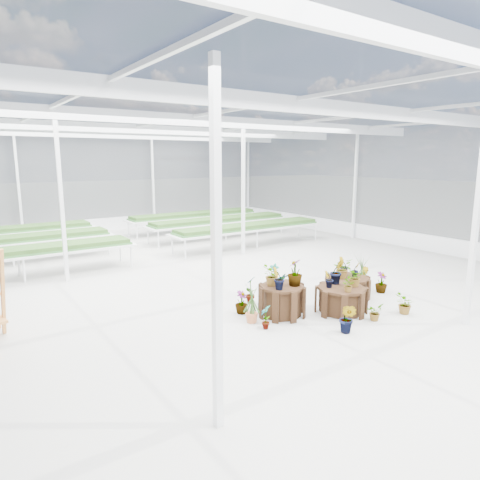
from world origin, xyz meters
TOP-DOWN VIEW (x-y plane):
  - ground_plane at (0.00, 0.00)m, footprint 24.00×24.00m
  - greenhouse_shell at (0.00, 0.00)m, footprint 18.00×24.00m
  - steel_frame at (0.00, 0.00)m, footprint 18.00×24.00m
  - nursery_benches at (0.00, 7.20)m, footprint 16.00×7.00m
  - plinth_tall at (0.20, -1.46)m, footprint 1.15×1.15m
  - plinth_mid at (1.40, -2.06)m, footprint 1.19×1.19m
  - plinth_low at (2.40, -1.36)m, footprint 1.40×1.40m
  - nursery_plants at (1.31, -1.55)m, footprint 4.33×2.94m

SIDE VIEW (x-z plane):
  - ground_plane at x=0.00m, z-range 0.00..0.00m
  - plinth_low at x=2.40m, z-range 0.00..0.49m
  - plinth_mid at x=1.40m, z-range 0.00..0.58m
  - plinth_tall at x=0.20m, z-range 0.00..0.68m
  - nursery_benches at x=0.00m, z-range 0.00..0.84m
  - nursery_plants at x=1.31m, z-range -0.09..1.17m
  - greenhouse_shell at x=0.00m, z-range 0.00..4.50m
  - steel_frame at x=0.00m, z-range 0.00..4.50m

